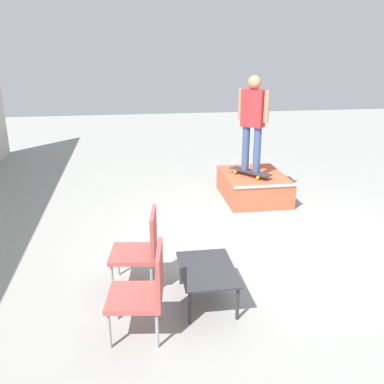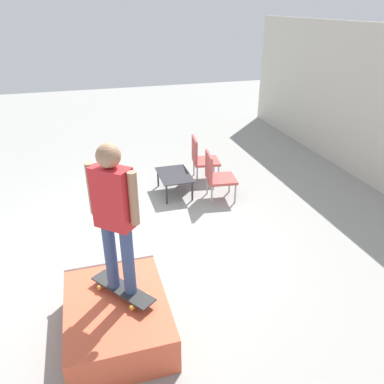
{
  "view_description": "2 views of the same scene",
  "coord_description": "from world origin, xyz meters",
  "px_view_note": "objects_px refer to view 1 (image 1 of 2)",
  "views": [
    {
      "loc": [
        -5.49,
        1.76,
        2.69
      ],
      "look_at": [
        -0.21,
        0.98,
        0.83
      ],
      "focal_mm": 40.0,
      "sensor_mm": 36.0,
      "label": 1
    },
    {
      "loc": [
        4.86,
        -0.5,
        3.31
      ],
      "look_at": [
        0.0,
        0.92,
        0.75
      ],
      "focal_mm": 35.0,
      "sensor_mm": 36.0,
      "label": 2
    }
  ],
  "objects_px": {
    "person_skater": "(253,116)",
    "coffee_table": "(207,272)",
    "skateboard_on_ramp": "(250,172)",
    "patio_chair_left": "(145,289)",
    "skate_ramp_box": "(253,186)",
    "patio_chair_right": "(141,246)"
  },
  "relations": [
    {
      "from": "person_skater",
      "to": "patio_chair_left",
      "type": "bearing_deg",
      "value": 102.19
    },
    {
      "from": "person_skater",
      "to": "patio_chair_right",
      "type": "relative_size",
      "value": 1.82
    },
    {
      "from": "person_skater",
      "to": "patio_chair_left",
      "type": "relative_size",
      "value": 1.82
    },
    {
      "from": "skate_ramp_box",
      "to": "skateboard_on_ramp",
      "type": "distance_m",
      "value": 0.33
    },
    {
      "from": "coffee_table",
      "to": "patio_chair_right",
      "type": "xyz_separation_m",
      "value": [
        0.44,
        0.69,
        0.14
      ]
    },
    {
      "from": "skateboard_on_ramp",
      "to": "patio_chair_left",
      "type": "distance_m",
      "value": 4.1
    },
    {
      "from": "patio_chair_left",
      "to": "patio_chair_right",
      "type": "bearing_deg",
      "value": -172.45
    },
    {
      "from": "person_skater",
      "to": "coffee_table",
      "type": "height_order",
      "value": "person_skater"
    },
    {
      "from": "patio_chair_right",
      "to": "person_skater",
      "type": "bearing_deg",
      "value": 149.96
    },
    {
      "from": "skate_ramp_box",
      "to": "person_skater",
      "type": "distance_m",
      "value": 1.3
    },
    {
      "from": "coffee_table",
      "to": "patio_chair_left",
      "type": "height_order",
      "value": "patio_chair_left"
    },
    {
      "from": "skateboard_on_ramp",
      "to": "patio_chair_left",
      "type": "bearing_deg",
      "value": 113.9
    },
    {
      "from": "patio_chair_left",
      "to": "skate_ramp_box",
      "type": "bearing_deg",
      "value": 157.26
    },
    {
      "from": "skate_ramp_box",
      "to": "person_skater",
      "type": "height_order",
      "value": "person_skater"
    },
    {
      "from": "skate_ramp_box",
      "to": "coffee_table",
      "type": "distance_m",
      "value": 3.49
    },
    {
      "from": "skate_ramp_box",
      "to": "skateboard_on_ramp",
      "type": "height_order",
      "value": "skateboard_on_ramp"
    },
    {
      "from": "skateboard_on_ramp",
      "to": "coffee_table",
      "type": "distance_m",
      "value": 3.38
    },
    {
      "from": "skate_ramp_box",
      "to": "coffee_table",
      "type": "relative_size",
      "value": 1.65
    },
    {
      "from": "skateboard_on_ramp",
      "to": "patio_chair_left",
      "type": "relative_size",
      "value": 0.85
    },
    {
      "from": "coffee_table",
      "to": "patio_chair_right",
      "type": "relative_size",
      "value": 0.95
    },
    {
      "from": "skate_ramp_box",
      "to": "patio_chair_left",
      "type": "xyz_separation_m",
      "value": [
        -3.64,
        2.13,
        0.27
      ]
    },
    {
      "from": "skate_ramp_box",
      "to": "skateboard_on_ramp",
      "type": "relative_size",
      "value": 1.84
    }
  ]
}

